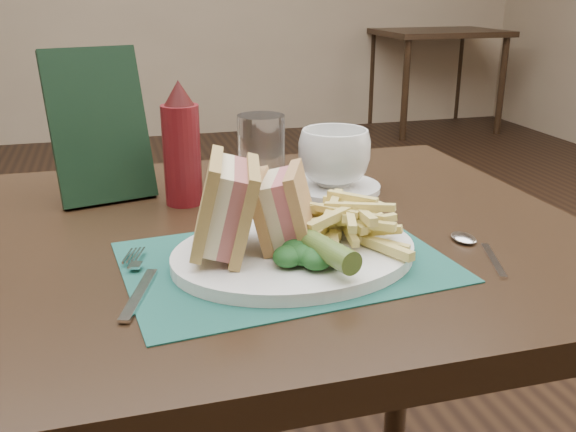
# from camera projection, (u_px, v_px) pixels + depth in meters

# --- Properties ---
(wall_back) EXTENTS (6.00, 0.00, 6.00)m
(wall_back) POSITION_uv_depth(u_px,v_px,m) (137.00, 137.00, 4.76)
(wall_back) COLOR tan
(wall_back) RESTS_ON ground
(table_bg_right) EXTENTS (0.90, 0.75, 0.75)m
(table_bg_right) POSITION_uv_depth(u_px,v_px,m) (434.00, 80.00, 4.93)
(table_bg_right) COLOR black
(table_bg_right) RESTS_ON ground
(placemat) EXTENTS (0.40, 0.30, 0.00)m
(placemat) POSITION_uv_depth(u_px,v_px,m) (285.00, 262.00, 0.77)
(placemat) COLOR #174C43
(placemat) RESTS_ON table_main
(plate) EXTENTS (0.33, 0.28, 0.01)m
(plate) POSITION_uv_depth(u_px,v_px,m) (295.00, 253.00, 0.77)
(plate) COLOR white
(plate) RESTS_ON placemat
(sandwich_half_a) EXTENTS (0.10, 0.13, 0.12)m
(sandwich_half_a) POSITION_uv_depth(u_px,v_px,m) (207.00, 206.00, 0.73)
(sandwich_half_a) COLOR tan
(sandwich_half_a) RESTS_ON plate
(sandwich_half_b) EXTENTS (0.10, 0.12, 0.10)m
(sandwich_half_b) POSITION_uv_depth(u_px,v_px,m) (266.00, 206.00, 0.76)
(sandwich_half_b) COLOR tan
(sandwich_half_b) RESTS_ON plate
(kale_garnish) EXTENTS (0.11, 0.08, 0.03)m
(kale_garnish) POSITION_uv_depth(u_px,v_px,m) (310.00, 254.00, 0.72)
(kale_garnish) COLOR #153C1A
(kale_garnish) RESTS_ON plate
(pickle_spear) EXTENTS (0.06, 0.12, 0.03)m
(pickle_spear) POSITION_uv_depth(u_px,v_px,m) (321.00, 247.00, 0.71)
(pickle_spear) COLOR #466426
(pickle_spear) RESTS_ON plate
(fries_pile) EXTENTS (0.18, 0.20, 0.06)m
(fries_pile) POSITION_uv_depth(u_px,v_px,m) (345.00, 216.00, 0.78)
(fries_pile) COLOR #DBCA6D
(fries_pile) RESTS_ON plate
(fork) EXTENTS (0.08, 0.17, 0.01)m
(fork) POSITION_uv_depth(u_px,v_px,m) (137.00, 279.00, 0.71)
(fork) COLOR silver
(fork) RESTS_ON placemat
(spoon) EXTENTS (0.08, 0.15, 0.01)m
(spoon) POSITION_uv_depth(u_px,v_px,m) (482.00, 250.00, 0.79)
(spoon) COLOR silver
(spoon) RESTS_ON table_main
(saucer) EXTENTS (0.19, 0.19, 0.01)m
(saucer) POSITION_uv_depth(u_px,v_px,m) (334.00, 187.00, 1.04)
(saucer) COLOR white
(saucer) RESTS_ON table_main
(coffee_cup) EXTENTS (0.16, 0.16, 0.09)m
(coffee_cup) POSITION_uv_depth(u_px,v_px,m) (334.00, 157.00, 1.02)
(coffee_cup) COLOR white
(coffee_cup) RESTS_ON saucer
(drinking_glass) EXTENTS (0.09, 0.09, 0.13)m
(drinking_glass) POSITION_uv_depth(u_px,v_px,m) (261.00, 157.00, 0.98)
(drinking_glass) COLOR white
(drinking_glass) RESTS_ON table_main
(ketchup_bottle) EXTENTS (0.06, 0.06, 0.19)m
(ketchup_bottle) POSITION_uv_depth(u_px,v_px,m) (181.00, 143.00, 0.95)
(ketchup_bottle) COLOR #5C0F15
(ketchup_bottle) RESTS_ON table_main
(check_presenter) EXTENTS (0.16, 0.12, 0.23)m
(check_presenter) POSITION_uv_depth(u_px,v_px,m) (99.00, 126.00, 0.97)
(check_presenter) COLOR black
(check_presenter) RESTS_ON table_main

